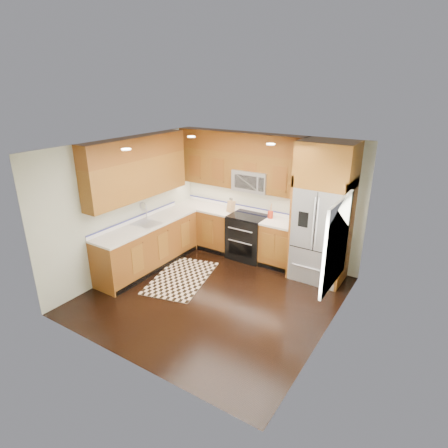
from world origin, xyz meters
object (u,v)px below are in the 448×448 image
Objects in this scene: range at (248,237)px; knife_block at (231,206)px; utensil_crock at (270,213)px; refrigerator at (323,213)px; rug at (181,278)px.

range is 0.74m from knife_block.
range is 0.74m from utensil_crock.
range is 3.06× the size of utensil_crock.
knife_block is (-1.99, 0.07, -0.24)m from refrigerator.
refrigerator is 1.63× the size of rug.
utensil_crock is at bearing 42.57° from rug.
knife_block is at bearing 69.18° from rug.
knife_block is (0.18, 1.52, 1.06)m from rug.
refrigerator is 8.41× the size of utensil_crock.
rug is 2.19m from utensil_crock.
knife_block is at bearing 176.43° from range.
range reaches higher than rug.
refrigerator is 8.58× the size of knife_block.
range is at bearing 53.35° from rug.
utensil_crock is (0.44, 0.12, 0.58)m from range.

